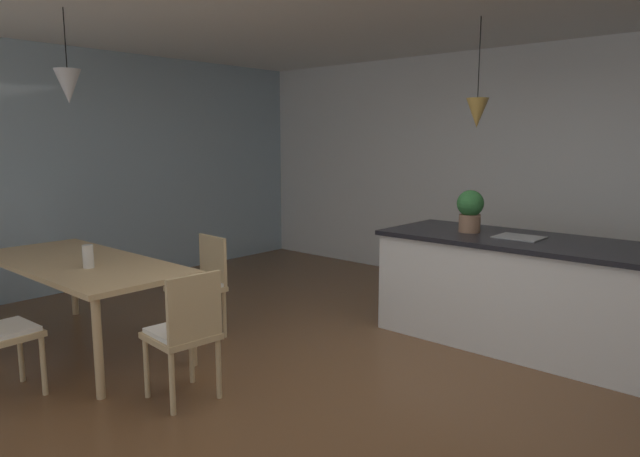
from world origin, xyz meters
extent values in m
cube|color=brown|center=(0.00, 0.00, -0.02)|extent=(10.00, 8.40, 0.04)
cube|color=white|center=(0.00, 3.26, 1.35)|extent=(10.00, 0.12, 2.70)
cube|color=#9EB7C6|center=(-4.06, 0.00, 1.35)|extent=(0.06, 8.40, 2.70)
cube|color=tan|center=(-2.19, -0.87, 0.71)|extent=(2.09, 0.90, 0.04)
cylinder|color=tan|center=(-3.15, -0.50, 0.36)|extent=(0.06, 0.06, 0.71)
cylinder|color=tan|center=(-1.22, -0.50, 0.36)|extent=(0.06, 0.06, 0.71)
cylinder|color=tan|center=(-1.22, -1.24, 0.36)|extent=(0.06, 0.06, 0.71)
cube|color=tan|center=(-1.72, -0.10, 0.43)|extent=(0.43, 0.43, 0.04)
cube|color=white|center=(-1.72, -0.10, 0.47)|extent=(0.39, 0.39, 0.03)
cube|color=tan|center=(-1.70, 0.08, 0.66)|extent=(0.38, 0.06, 0.42)
cylinder|color=tan|center=(-1.56, -0.29, 0.21)|extent=(0.04, 0.04, 0.41)
cylinder|color=tan|center=(-1.90, -0.26, 0.21)|extent=(0.04, 0.04, 0.41)
cylinder|color=tan|center=(-1.53, 0.05, 0.21)|extent=(0.04, 0.04, 0.41)
cylinder|color=tan|center=(-1.87, 0.08, 0.21)|extent=(0.04, 0.04, 0.41)
cube|color=tan|center=(-0.82, -0.87, 0.43)|extent=(0.43, 0.43, 0.04)
cube|color=white|center=(-0.82, -0.87, 0.47)|extent=(0.39, 0.39, 0.03)
cube|color=tan|center=(-0.64, -0.89, 0.66)|extent=(0.06, 0.38, 0.42)
cylinder|color=tan|center=(-1.01, -1.03, 0.21)|extent=(0.04, 0.04, 0.41)
cylinder|color=tan|center=(-0.98, -0.69, 0.21)|extent=(0.04, 0.04, 0.41)
cylinder|color=tan|center=(-0.67, -1.06, 0.21)|extent=(0.04, 0.04, 0.41)
cylinder|color=tan|center=(-0.64, -0.72, 0.21)|extent=(0.04, 0.04, 0.41)
cube|color=tan|center=(-1.72, -1.64, 0.43)|extent=(0.42, 0.42, 0.04)
cube|color=white|center=(-1.72, -1.64, 0.47)|extent=(0.38, 0.38, 0.03)
cylinder|color=tan|center=(-1.89, -1.48, 0.21)|extent=(0.04, 0.04, 0.41)
cylinder|color=tan|center=(-1.55, -1.47, 0.21)|extent=(0.04, 0.04, 0.41)
cube|color=silver|center=(0.42, 1.59, 0.44)|extent=(2.22, 0.88, 0.88)
cube|color=black|center=(0.42, 1.59, 0.88)|extent=(2.28, 0.94, 0.04)
cube|color=gray|center=(0.40, 1.59, 0.91)|extent=(0.36, 0.30, 0.01)
cylinder|color=black|center=(-2.27, -0.84, 2.47)|extent=(0.01, 0.01, 0.46)
cone|color=#B7B7B7|center=(-2.27, -0.84, 2.11)|extent=(0.20, 0.20, 0.26)
cylinder|color=black|center=(-0.02, 1.59, 2.37)|extent=(0.01, 0.01, 0.66)
cone|color=olive|center=(-0.02, 1.59, 1.92)|extent=(0.19, 0.19, 0.25)
cylinder|color=#8C664C|center=(-0.05, 1.59, 0.98)|extent=(0.18, 0.18, 0.15)
sphere|color=#2D6B33|center=(-0.05, 1.59, 1.15)|extent=(0.23, 0.23, 0.23)
cylinder|color=silver|center=(-1.90, -0.95, 0.82)|extent=(0.08, 0.08, 0.18)
camera|label=1|loc=(2.22, -2.93, 1.70)|focal=31.84mm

